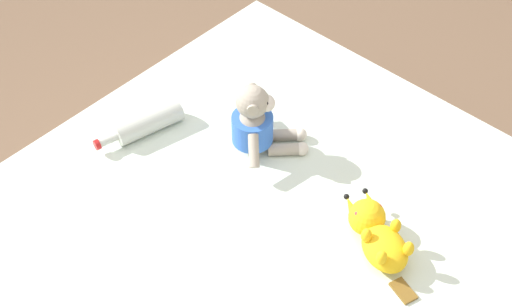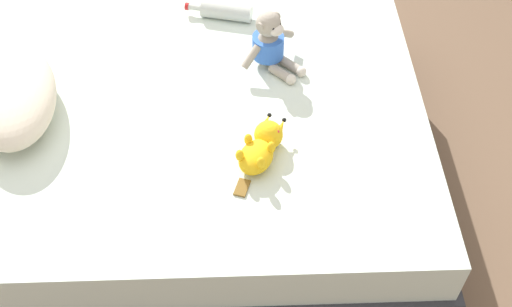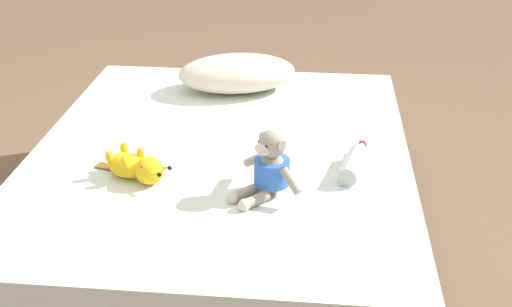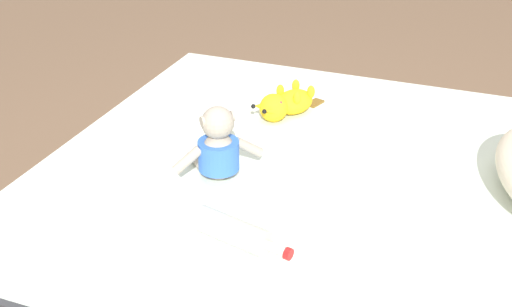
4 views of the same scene
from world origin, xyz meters
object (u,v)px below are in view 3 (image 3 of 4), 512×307
(bed, at_px, (222,197))
(pillow, at_px, (237,73))
(plush_monkey, at_px, (269,168))
(glass_bottle, at_px, (353,164))
(plush_yellow_creature, at_px, (136,167))

(bed, distance_m, pillow, 0.68)
(pillow, height_order, plush_monkey, plush_monkey)
(bed, xyz_separation_m, glass_bottle, (0.50, -0.15, 0.26))
(pillow, distance_m, plush_monkey, 0.96)
(pillow, bearing_deg, plush_monkey, -76.35)
(plush_yellow_creature, bearing_deg, glass_bottle, 9.03)
(pillow, relative_size, plush_yellow_creature, 1.92)
(plush_monkey, distance_m, plush_yellow_creature, 0.48)
(bed, bearing_deg, plush_yellow_creature, -134.12)
(bed, xyz_separation_m, plush_monkey, (0.21, -0.32, 0.32))
(pillow, bearing_deg, glass_bottle, -55.75)
(plush_monkey, height_order, glass_bottle, plush_monkey)
(bed, height_order, plush_monkey, plush_monkey)
(glass_bottle, bearing_deg, plush_monkey, -149.01)
(pillow, bearing_deg, bed, -88.88)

